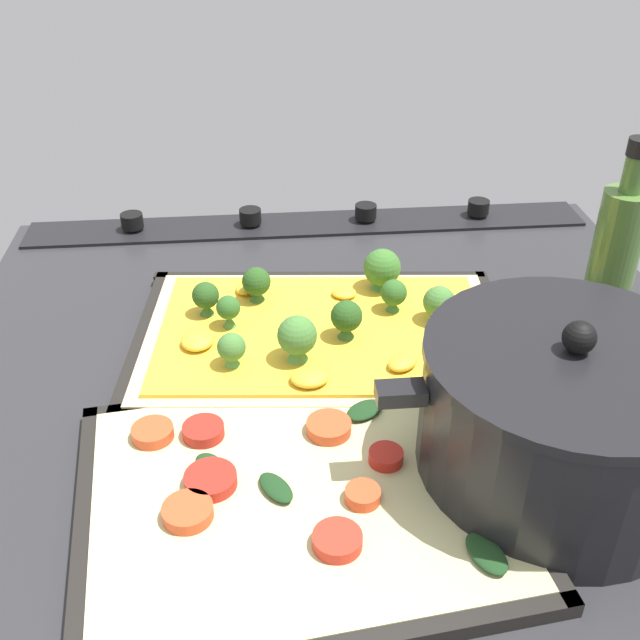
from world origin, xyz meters
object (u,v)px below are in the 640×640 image
baking_tray_back (298,501)px  veggie_pizza_back (294,492)px  cooking_pot (561,416)px  oil_bottle (614,256)px  baking_tray_front (322,342)px  broccoli_pizza (324,328)px

baking_tray_back → veggie_pizza_back: size_ratio=1.08×
baking_tray_back → cooking_pot: bearing=-176.5°
cooking_pot → oil_bottle: 24.19cm
baking_tray_front → oil_bottle: 29.75cm
veggie_pizza_back → oil_bottle: size_ratio=1.63×
veggie_pizza_back → baking_tray_back: bearing=133.5°
baking_tray_back → baking_tray_front: bearing=-100.6°
baking_tray_front → oil_bottle: (-28.71, -0.76, 7.77)cm
veggie_pizza_back → oil_bottle: bearing=-146.8°
broccoli_pizza → baking_tray_back: (4.09, 21.14, -1.48)cm
broccoli_pizza → baking_tray_back: size_ratio=1.04×
broccoli_pizza → veggie_pizza_back: bearing=78.3°
baking_tray_front → broccoli_pizza: 1.50cm
baking_tray_front → veggie_pizza_back: bearing=78.7°
cooking_pot → baking_tray_back: bearing=3.5°
broccoli_pizza → cooking_pot: size_ratio=1.29×
baking_tray_front → baking_tray_back: size_ratio=1.11×
baking_tray_front → veggie_pizza_back: veggie_pizza_back is taller
baking_tray_back → cooking_pot: cooking_pot is taller
baking_tray_back → cooking_pot: size_ratio=1.24×
baking_tray_back → oil_bottle: size_ratio=1.77×
veggie_pizza_back → oil_bottle: oil_bottle is taller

